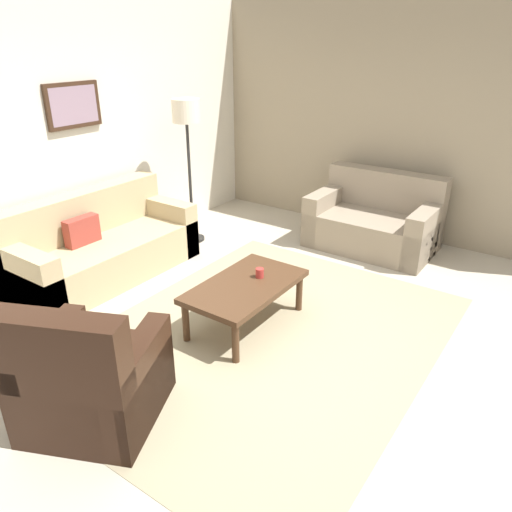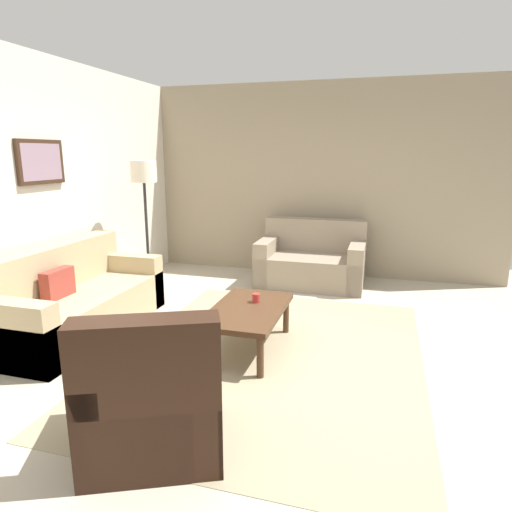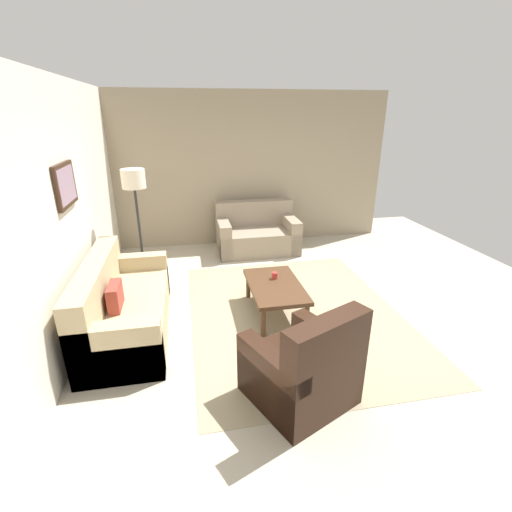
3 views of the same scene
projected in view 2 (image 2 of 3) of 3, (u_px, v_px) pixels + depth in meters
The scene contains 11 objects.
ground_plane at pixel (272, 355), 4.03m from camera, with size 8.00×8.00×0.00m, color #B2A893.
rear_partition at pixel (21, 194), 4.42m from camera, with size 6.00×0.12×2.80m, color silver.
stone_feature_panel at pixel (322, 181), 6.52m from camera, with size 0.12×5.20×2.80m, color gray.
area_rug at pixel (272, 355), 4.03m from camera, with size 3.37×2.63×0.01m, color gray.
couch_main at pixel (72, 303), 4.54m from camera, with size 1.97×0.85×0.88m.
couch_loveseat at pixel (312, 262), 6.25m from camera, with size 0.91×1.44×0.88m.
armchair_leather at pixel (153, 406), 2.67m from camera, with size 1.06×1.06×0.95m.
coffee_table at pixel (247, 313), 4.08m from camera, with size 1.10×0.64×0.41m.
cup at pixel (256, 298), 4.21m from camera, with size 0.07×0.07×0.08m, color #B2332D.
lamp_standing at pixel (144, 186), 5.45m from camera, with size 0.32×0.32×1.71m.
framed_artwork at pixel (41, 162), 4.53m from camera, with size 0.62×0.04×0.45m.
Camera 2 is at (-3.61, -0.90, 1.80)m, focal length 31.05 mm.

